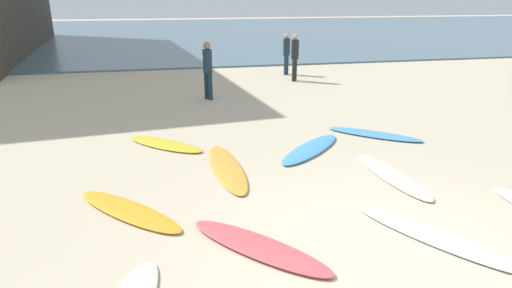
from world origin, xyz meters
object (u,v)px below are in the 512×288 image
(surfboard_9, at_px, (374,134))
(beachgoer_mid, at_px, (295,55))
(beachgoer_near, at_px, (286,52))
(surfboard_7, at_px, (258,246))
(beachgoer_far, at_px, (208,68))
(surfboard_2, at_px, (129,211))
(surfboard_3, at_px, (165,144))
(surfboard_10, at_px, (227,167))
(surfboard_1, at_px, (311,149))
(surfboard_0, at_px, (392,175))
(surfboard_4, at_px, (434,236))

(surfboard_9, relative_size, beachgoer_mid, 1.25)
(beachgoer_near, relative_size, beachgoer_mid, 0.95)
(surfboard_7, height_order, beachgoer_far, beachgoer_far)
(surfboard_7, relative_size, surfboard_9, 0.98)
(surfboard_2, relative_size, surfboard_3, 1.11)
(surfboard_10, height_order, beachgoer_near, beachgoer_near)
(surfboard_9, height_order, surfboard_10, surfboard_9)
(surfboard_1, distance_m, surfboard_10, 1.97)
(surfboard_0, height_order, surfboard_1, surfboard_1)
(beachgoer_far, bearing_deg, surfboard_4, 164.11)
(surfboard_0, bearing_deg, surfboard_1, 116.25)
(surfboard_7, xyz_separation_m, beachgoer_near, (3.92, 12.17, 0.87))
(surfboard_4, xyz_separation_m, beachgoer_far, (-2.01, 8.70, 0.95))
(surfboard_1, distance_m, surfboard_7, 3.83)
(surfboard_4, xyz_separation_m, surfboard_7, (-2.34, 0.25, 0.01))
(surfboard_3, height_order, surfboard_10, surfboard_3)
(surfboard_0, distance_m, surfboard_3, 4.69)
(surfboard_9, xyz_separation_m, beachgoer_near, (0.29, 8.21, 0.87))
(surfboard_9, xyz_separation_m, beachgoer_far, (-3.30, 4.49, 0.94))
(surfboard_0, relative_size, surfboard_7, 1.02)
(surfboard_10, distance_m, beachgoer_near, 10.27)
(surfboard_10, bearing_deg, surfboard_0, -22.04)
(beachgoer_mid, height_order, beachgoer_far, beachgoer_far)
(surfboard_2, bearing_deg, surfboard_7, 98.98)
(surfboard_3, height_order, surfboard_4, surfboard_3)
(surfboard_0, distance_m, surfboard_7, 3.30)
(surfboard_9, xyz_separation_m, beachgoer_mid, (0.20, 6.82, 0.93))
(surfboard_7, xyz_separation_m, beachgoer_far, (0.33, 8.45, 0.94))
(surfboard_4, bearing_deg, surfboard_0, -134.84)
(surfboard_7, bearing_deg, surfboard_1, -160.92)
(beachgoer_mid, relative_size, beachgoer_far, 0.99)
(surfboard_3, xyz_separation_m, surfboard_4, (3.42, -4.55, -0.00))
(surfboard_1, height_order, surfboard_7, surfboard_7)
(surfboard_7, height_order, beachgoer_mid, beachgoer_mid)
(surfboard_2, bearing_deg, beachgoer_far, -147.77)
(surfboard_4, distance_m, beachgoer_near, 12.55)
(surfboard_0, height_order, beachgoer_near, beachgoer_near)
(beachgoer_mid, bearing_deg, beachgoer_near, -153.60)
(surfboard_2, distance_m, surfboard_4, 4.32)
(surfboard_0, relative_size, beachgoer_far, 1.24)
(surfboard_1, distance_m, beachgoer_near, 9.11)
(beachgoer_mid, bearing_deg, surfboard_1, 15.20)
(surfboard_2, xyz_separation_m, beachgoer_far, (2.00, 7.10, 0.95))
(surfboard_3, height_order, surfboard_9, surfboard_9)
(surfboard_2, distance_m, beachgoer_far, 7.43)
(surfboard_4, bearing_deg, surfboard_9, -137.87)
(surfboard_9, distance_m, surfboard_10, 3.83)
(surfboard_2, xyz_separation_m, beachgoer_near, (5.59, 10.82, 0.88))
(surfboard_1, bearing_deg, surfboard_3, -151.96)
(beachgoer_far, bearing_deg, surfboard_10, 147.95)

